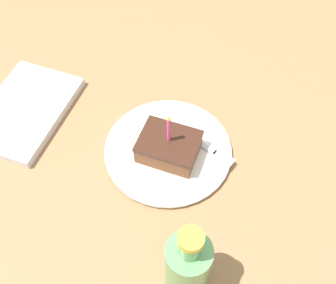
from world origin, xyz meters
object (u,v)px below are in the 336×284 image
Objects in this scene: cake_slice at (169,147)px; fork at (198,143)px; bottle at (187,266)px; marble_board at (24,112)px; plate at (168,150)px.

cake_slice reaches higher than fork.
fork is 0.29m from bottle.
fork is 0.78× the size of marble_board.
fork is (-0.04, 0.05, -0.02)m from cake_slice.
marble_board is (0.02, -0.34, 0.00)m from plate.
marble_board is at bearing -82.94° from fork.
plate is 0.28m from bottle.
fork is at bearing 132.32° from cake_slice.
fork is at bearing 97.06° from marble_board.
plate is 1.29× the size of bottle.
marble_board is (-0.22, -0.46, -0.07)m from bottle.
fork and marble_board have the same top height.
cake_slice is 0.07m from fork.
fork is 0.95× the size of bottle.
bottle is at bearing 26.51° from plate.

